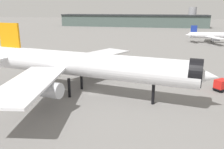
{
  "coord_description": "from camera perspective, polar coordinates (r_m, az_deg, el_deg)",
  "views": [
    {
      "loc": [
        20.49,
        -50.93,
        20.35
      ],
      "look_at": [
        5.59,
        -1.76,
        5.77
      ],
      "focal_mm": 37.44,
      "sensor_mm": 36.0,
      "label": 1
    }
  ],
  "objects": [
    {
      "name": "ground",
      "position": [
        58.54,
        -4.75,
        -4.55
      ],
      "size": [
        900.0,
        900.0,
        0.0
      ],
      "primitive_type": "plane",
      "color": "slate"
    },
    {
      "name": "service_truck_front",
      "position": [
        66.27,
        25.57,
        -2.2
      ],
      "size": [
        5.41,
        5.61,
        3.0
      ],
      "rotation": [
        0.0,
        0.0,
        0.83
      ],
      "color": "black",
      "rests_on": "ground"
    },
    {
      "name": "airliner_far_taxiway",
      "position": [
        156.17,
        23.89,
        8.72
      ],
      "size": [
        35.24,
        31.75,
        10.41
      ],
      "rotation": [
        0.0,
        0.0,
        0.17
      ],
      "color": "white",
      "rests_on": "ground"
    },
    {
      "name": "terminal_building",
      "position": [
        277.47,
        5.37,
        13.02
      ],
      "size": [
        167.21,
        35.94,
        21.77
      ],
      "rotation": [
        0.0,
        0.0,
        0.06
      ],
      "color": "#475651",
      "rests_on": "ground"
    },
    {
      "name": "baggage_tug_wing",
      "position": [
        91.77,
        -5.66,
        3.58
      ],
      "size": [
        2.69,
        3.54,
        1.85
      ],
      "rotation": [
        0.0,
        0.0,
        1.88
      ],
      "color": "black",
      "rests_on": "ground"
    },
    {
      "name": "airliner_near_gate",
      "position": [
        56.04,
        -7.08,
        2.33
      ],
      "size": [
        59.45,
        54.08,
        16.72
      ],
      "rotation": [
        0.0,
        0.0,
        -0.08
      ],
      "color": "white",
      "rests_on": "ground"
    }
  ]
}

